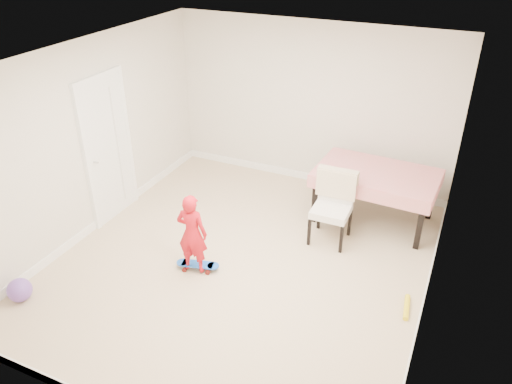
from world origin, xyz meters
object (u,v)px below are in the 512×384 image
at_px(balloon, 20,290).
at_px(dining_table, 374,196).
at_px(dining_chair, 331,209).
at_px(child, 192,236).
at_px(skateboard, 198,266).

bearing_deg(balloon, dining_table, 45.92).
height_order(dining_chair, child, child).
xyz_separation_m(skateboard, child, (-0.02, -0.04, 0.49)).
xyz_separation_m(dining_table, skateboard, (-1.72, -2.07, -0.35)).
distance_m(dining_chair, balloon, 3.94).
xyz_separation_m(child, balloon, (-1.56, -1.30, -0.39)).
bearing_deg(dining_table, child, -126.46).
distance_m(dining_table, dining_chair, 0.87).
bearing_deg(balloon, child, 39.75).
relative_size(dining_chair, balloon, 3.54).
bearing_deg(dining_table, dining_chair, -115.42).
bearing_deg(child, dining_table, -135.24).
distance_m(child, balloon, 2.07).
height_order(dining_chair, skateboard, dining_chair).
bearing_deg(skateboard, child, -127.62).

